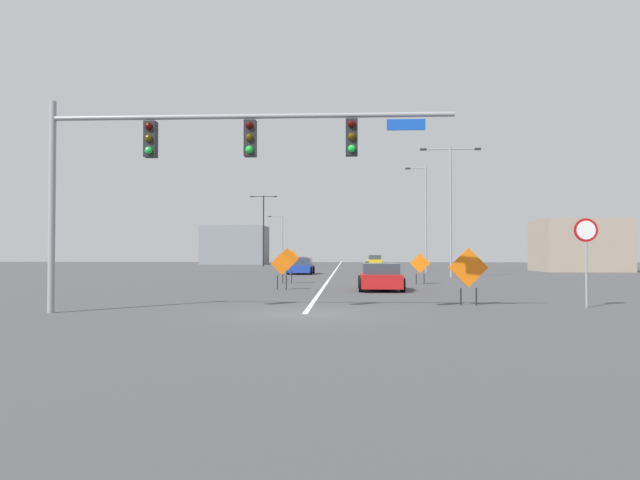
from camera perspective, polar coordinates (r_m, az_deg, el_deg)
ground at (r=16.86m, az=-1.50°, el=-7.23°), size 199.16×199.16×0.00m
road_centre_stripe at (r=72.08m, az=1.71°, el=-2.69°), size 0.16×110.64×0.01m
traffic_signal_assembly at (r=17.51m, az=-11.79°, el=8.47°), size 11.82×0.44×6.22m
stop_sign at (r=20.65m, az=24.51°, el=-0.43°), size 0.76×0.07×2.87m
street_lamp_mid_right at (r=77.39m, az=-5.53°, el=1.45°), size 3.58×0.24×9.38m
street_lamp_near_right at (r=43.53m, az=12.62°, el=3.78°), size 4.37×0.24×9.47m
street_lamp_far_right at (r=87.16m, az=-3.81°, el=0.27°), size 2.20×0.24×7.38m
street_lamp_far_left at (r=54.17m, az=10.17°, el=2.44°), size 1.94×0.24×9.66m
construction_sign_right_lane at (r=33.84m, az=-3.22°, el=-2.04°), size 1.29×0.32×2.06m
construction_sign_left_lane at (r=20.18m, az=14.27°, el=-2.82°), size 1.34×0.13×1.93m
construction_sign_left_shoulder at (r=28.08m, az=-3.73°, el=-2.54°), size 1.08×0.17×1.79m
construction_sign_median_near at (r=60.16m, az=-2.70°, el=-1.73°), size 1.35×0.16×2.06m
construction_sign_median_far at (r=33.65m, az=9.73°, el=-2.41°), size 1.11×0.32×1.74m
car_white_passing at (r=80.77m, az=-1.89°, el=-2.12°), size 2.15×4.53×1.25m
car_red_near at (r=27.76m, az=5.90°, el=-3.62°), size 2.10×4.22×1.27m
car_blue_distant at (r=49.31m, az=-1.85°, el=-2.57°), size 2.11×4.37×1.37m
car_yellow_far at (r=80.71m, az=5.32°, el=-2.04°), size 2.17×4.59×1.51m
roadside_building_west at (r=94.21m, az=-8.26°, el=-0.51°), size 9.89×7.69×6.06m
roadside_building_east at (r=61.61m, az=23.92°, el=-0.50°), size 7.84×6.40×4.98m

